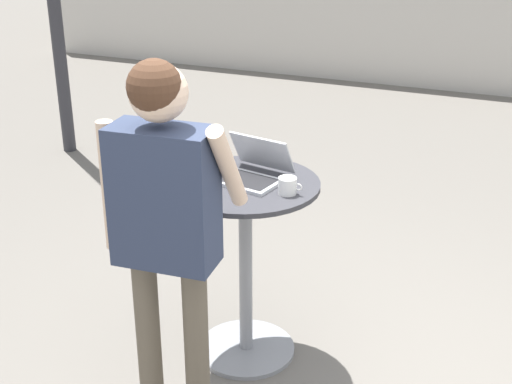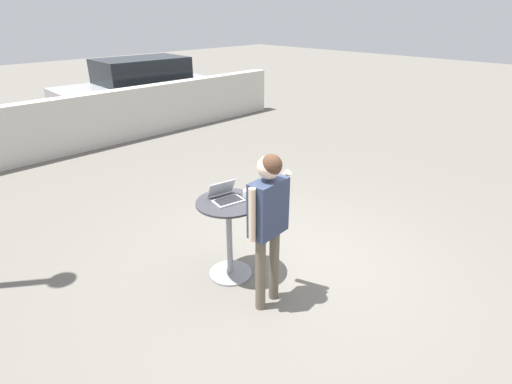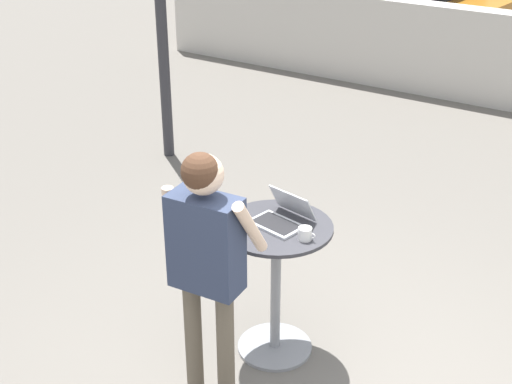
{
  "view_description": "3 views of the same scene",
  "coord_description": "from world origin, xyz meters",
  "px_view_note": "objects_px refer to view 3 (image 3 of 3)",
  "views": [
    {
      "loc": [
        0.73,
        -2.58,
        2.37
      ],
      "look_at": [
        -0.47,
        0.31,
        1.01
      ],
      "focal_mm": 50.0,
      "sensor_mm": 36.0,
      "label": 1
    },
    {
      "loc": [
        -3.25,
        -2.72,
        3.02
      ],
      "look_at": [
        -0.39,
        0.14,
        1.16
      ],
      "focal_mm": 28.0,
      "sensor_mm": 36.0,
      "label": 2
    },
    {
      "loc": [
        1.53,
        -3.09,
        3.29
      ],
      "look_at": [
        -0.72,
        0.4,
        1.22
      ],
      "focal_mm": 50.0,
      "sensor_mm": 36.0,
      "label": 3
    }
  ],
  "objects_px": {
    "laptop": "(282,217)",
    "standing_person": "(206,251)",
    "coffee_mug": "(305,234)",
    "cafe_table": "(276,273)"
  },
  "relations": [
    {
      "from": "cafe_table",
      "to": "standing_person",
      "type": "relative_size",
      "value": 0.57
    },
    {
      "from": "cafe_table",
      "to": "laptop",
      "type": "xyz_separation_m",
      "value": [
        0.01,
        0.05,
        0.42
      ]
    },
    {
      "from": "laptop",
      "to": "standing_person",
      "type": "height_order",
      "value": "standing_person"
    },
    {
      "from": "cafe_table",
      "to": "standing_person",
      "type": "height_order",
      "value": "standing_person"
    },
    {
      "from": "coffee_mug",
      "to": "cafe_table",
      "type": "bearing_deg",
      "value": 167.44
    },
    {
      "from": "cafe_table",
      "to": "standing_person",
      "type": "xyz_separation_m",
      "value": [
        -0.06,
        -0.69,
        0.51
      ]
    },
    {
      "from": "standing_person",
      "to": "laptop",
      "type": "bearing_deg",
      "value": 84.39
    },
    {
      "from": "cafe_table",
      "to": "laptop",
      "type": "bearing_deg",
      "value": 77.79
    },
    {
      "from": "cafe_table",
      "to": "coffee_mug",
      "type": "relative_size",
      "value": 8.48
    },
    {
      "from": "laptop",
      "to": "coffee_mug",
      "type": "distance_m",
      "value": 0.26
    }
  ]
}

